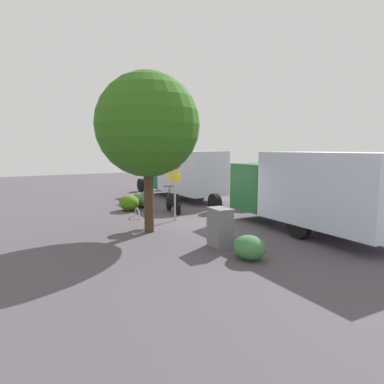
# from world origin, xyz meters

# --- Properties ---
(ground_plane) EXTENTS (60.00, 60.00, 0.00)m
(ground_plane) POSITION_xyz_m (0.00, 0.00, 0.00)
(ground_plane) COLOR #4D454D
(box_truck_near) EXTENTS (8.59, 2.63, 2.85)m
(box_truck_near) POSITION_xyz_m (-2.96, -2.59, 1.59)
(box_truck_near) COLOR black
(box_truck_near) RESTS_ON ground
(box_truck_far) EXTENTS (8.07, 2.33, 2.83)m
(box_truck_far) POSITION_xyz_m (6.61, -2.96, 1.58)
(box_truck_far) COLOR black
(box_truck_far) RESTS_ON ground
(motorcycle) EXTENTS (1.80, 0.61, 1.20)m
(motorcycle) POSITION_xyz_m (2.78, -0.25, 0.52)
(motorcycle) COLOR black
(motorcycle) RESTS_ON ground
(stop_sign) EXTENTS (0.71, 0.33, 2.87)m
(stop_sign) POSITION_xyz_m (1.25, 0.51, 1.91)
(stop_sign) COLOR #9E9EA3
(stop_sign) RESTS_ON ground
(street_tree) EXTENTS (3.61, 3.61, 5.59)m
(street_tree) POSITION_xyz_m (-0.06, 2.26, 3.77)
(street_tree) COLOR #47301E
(street_tree) RESTS_ON ground
(utility_cabinet) EXTENTS (0.81, 0.55, 1.20)m
(utility_cabinet) POSITION_xyz_m (-2.93, 1.22, 0.60)
(utility_cabinet) COLOR slate
(utility_cabinet) RESTS_ON ground
(bike_rack_hoop) EXTENTS (0.85, 0.16, 0.85)m
(bike_rack_hoop) POSITION_xyz_m (2.59, 1.63, 0.00)
(bike_rack_hoop) COLOR #B7B7BC
(bike_rack_hoop) RESTS_ON ground
(shrub_near_sign) EXTENTS (0.96, 0.79, 0.66)m
(shrub_near_sign) POSITION_xyz_m (-4.28, 1.22, 0.33)
(shrub_near_sign) COLOR #3E773F
(shrub_near_sign) RESTS_ON ground
(shrub_mid_verge) EXTENTS (1.13, 0.93, 0.77)m
(shrub_mid_verge) POSITION_xyz_m (4.95, 0.45, 0.39)
(shrub_mid_verge) COLOR #4C683E
(shrub_mid_verge) RESTS_ON ground
(shrub_by_tree) EXTENTS (1.12, 0.92, 0.76)m
(shrub_by_tree) POSITION_xyz_m (4.35, 1.32, 0.38)
(shrub_by_tree) COLOR #457515
(shrub_by_tree) RESTS_ON ground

